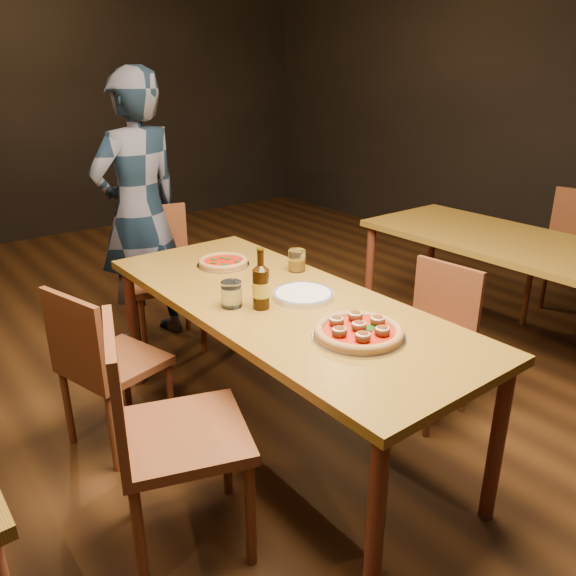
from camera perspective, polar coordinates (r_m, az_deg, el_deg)
ground at (r=2.91m, az=-0.63°, el=-14.91°), size 9.00×9.00×0.00m
room_shell at (r=2.35m, az=-0.83°, el=24.61°), size 9.00×9.00×9.00m
table_main at (r=2.57m, az=-0.69°, el=-2.62°), size 0.80×2.00×0.75m
table_right at (r=3.69m, az=22.84°, el=3.21°), size 0.80×2.00×0.75m
chair_main_nw at (r=2.14m, az=-10.59°, el=-14.27°), size 0.58×0.58×0.97m
chair_main_sw at (r=2.80m, az=-17.20°, el=-7.15°), size 0.49×0.49×0.86m
chair_main_e at (r=2.99m, az=13.64°, el=-5.23°), size 0.42×0.42×0.83m
chair_end at (r=3.67m, az=-12.52°, el=0.89°), size 0.53×0.53×0.95m
chair_nbr_right at (r=4.38m, az=26.82°, el=2.66°), size 0.54×0.54×0.98m
pizza_meatball at (r=2.20m, az=7.19°, el=-4.36°), size 0.37×0.37×0.07m
pizza_margherita at (r=3.00m, az=-6.60°, el=2.64°), size 0.28×0.28×0.04m
plate_stack at (r=2.56m, az=1.56°, el=-0.71°), size 0.27×0.27×0.03m
beer_bottle at (r=2.42m, az=-2.77°, el=0.04°), size 0.07×0.07×0.26m
water_glass at (r=2.46m, az=-5.76°, el=-0.63°), size 0.09×0.09×0.11m
amber_glass at (r=2.89m, az=0.90°, el=2.82°), size 0.09×0.09×0.11m
diner at (r=3.70m, az=-14.85°, el=7.40°), size 0.71×0.54×1.75m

